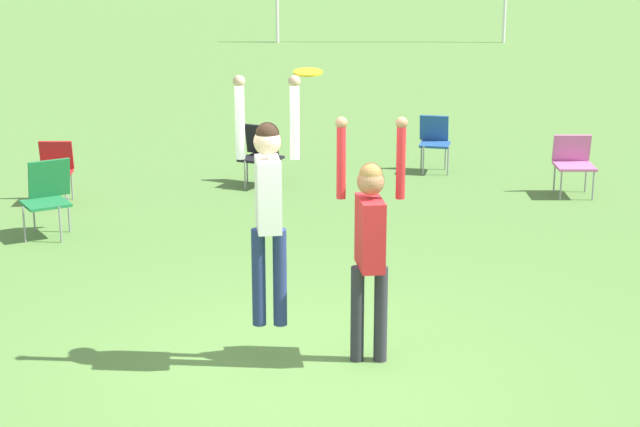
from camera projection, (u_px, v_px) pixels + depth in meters
name	position (u px, v px, depth m)	size (l,w,h in m)	color
ground_plane	(307.00, 370.00, 9.38)	(120.00, 120.00, 0.00)	#56843D
person_jumping	(268.00, 195.00, 9.05)	(0.56, 0.43, 2.20)	navy
person_defending	(370.00, 234.00, 9.26)	(0.61, 0.48, 2.22)	#2D2D38
frisbee	(308.00, 72.00, 8.88)	(0.25, 0.25, 0.05)	yellow
camping_chair_0	(55.00, 167.00, 14.74)	(0.47, 0.50, 0.84)	gray
camping_chair_1	(573.00, 160.00, 15.10)	(0.53, 0.56, 0.84)	gray
camping_chair_2	(47.00, 193.00, 13.18)	(0.71, 0.78, 0.93)	gray
camping_chair_4	(435.00, 138.00, 16.47)	(0.52, 0.56, 0.86)	gray
camping_chair_5	(261.00, 151.00, 15.67)	(0.69, 0.75, 0.87)	gray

